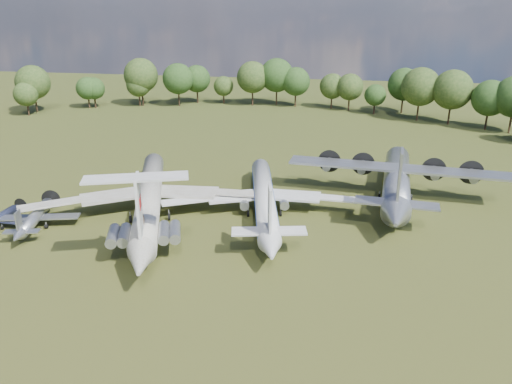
% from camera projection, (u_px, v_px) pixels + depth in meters
% --- Properties ---
extents(ground, '(300.00, 300.00, 0.00)m').
position_uv_depth(ground, '(178.00, 216.00, 78.33)').
color(ground, '#223812').
rests_on(ground, ground).
extents(il62_airliner, '(52.44, 59.76, 4.92)m').
position_uv_depth(il62_airliner, '(150.00, 202.00, 77.16)').
color(il62_airliner, beige).
rests_on(il62_airliner, ground).
extents(tu104_jet, '(40.01, 48.35, 4.28)m').
position_uv_depth(tu104_jet, '(264.00, 201.00, 78.21)').
color(tu104_jet, silver).
rests_on(tu104_jet, ground).
extents(an12_transport, '(40.45, 44.33, 5.39)m').
position_uv_depth(an12_transport, '(396.00, 184.00, 83.81)').
color(an12_transport, '#A4A7AC').
rests_on(an12_transport, ground).
extents(small_prop_northwest, '(16.20, 19.55, 2.50)m').
position_uv_depth(small_prop_northwest, '(35.00, 220.00, 73.64)').
color(small_prop_northwest, '#96989D').
rests_on(small_prop_northwest, ground).
extents(person_on_il62, '(0.60, 0.40, 1.61)m').
position_uv_depth(person_on_il62, '(142.00, 218.00, 63.28)').
color(person_on_il62, '#896545').
rests_on(person_on_il62, il62_airliner).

